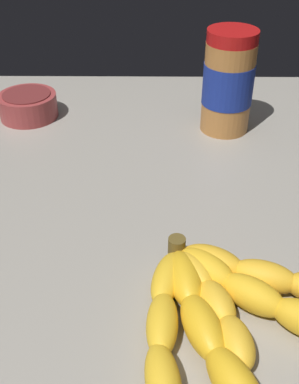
# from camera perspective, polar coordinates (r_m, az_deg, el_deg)

# --- Properties ---
(ground_plane) EXTENTS (0.88, 0.68, 0.03)m
(ground_plane) POSITION_cam_1_polar(r_m,az_deg,el_deg) (0.66, 1.26, -2.18)
(ground_plane) COLOR gray
(banana_bunch) EXTENTS (0.22, 0.23, 0.04)m
(banana_bunch) POSITION_cam_1_polar(r_m,az_deg,el_deg) (0.50, 8.76, -13.04)
(banana_bunch) COLOR gold
(banana_bunch) RESTS_ON ground_plane
(peanut_butter_jar) EXTENTS (0.08, 0.08, 0.17)m
(peanut_butter_jar) POSITION_cam_1_polar(r_m,az_deg,el_deg) (0.80, 9.40, 12.82)
(peanut_butter_jar) COLOR #B27238
(peanut_butter_jar) RESTS_ON ground_plane
(small_bowl) EXTENTS (0.10, 0.10, 0.04)m
(small_bowl) POSITION_cam_1_polar(r_m,az_deg,el_deg) (0.88, -14.35, 10.07)
(small_bowl) COLOR #993838
(small_bowl) RESTS_ON ground_plane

